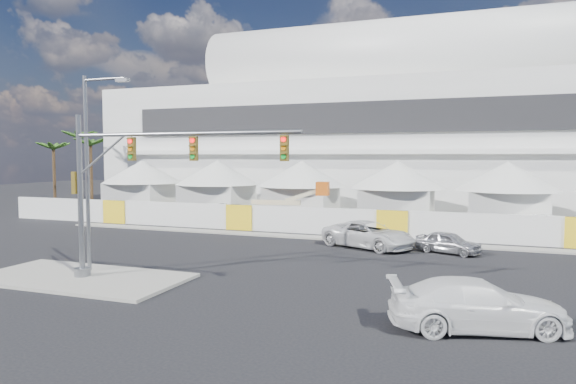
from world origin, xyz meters
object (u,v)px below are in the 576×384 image
(pickup_near, at_px, (477,305))
(boom_lift, at_px, (269,216))
(sedan_silver, at_px, (448,242))
(lot_car_c, at_px, (238,213))
(traffic_mast, at_px, (122,187))
(pickup_curb, at_px, (369,235))
(streetlight_median, at_px, (91,160))
(lot_car_a, at_px, (547,225))

(pickup_near, relative_size, boom_lift, 0.77)
(sedan_silver, distance_m, lot_car_c, 20.98)
(traffic_mast, relative_size, boom_lift, 1.49)
(pickup_near, bearing_deg, pickup_curb, 8.01)
(pickup_curb, xyz_separation_m, traffic_mast, (-8.77, -12.97, 3.60))
(streetlight_median, bearing_deg, pickup_near, -7.26)
(sedan_silver, height_order, pickup_near, pickup_near)
(sedan_silver, xyz_separation_m, pickup_curb, (-4.87, 0.18, 0.18))
(sedan_silver, relative_size, pickup_near, 0.66)
(sedan_silver, height_order, lot_car_a, lot_car_a)
(pickup_near, relative_size, lot_car_c, 1.16)
(pickup_near, height_order, streetlight_median, streetlight_median)
(traffic_mast, height_order, boom_lift, traffic_mast)
(sedan_silver, bearing_deg, streetlight_median, 146.05)
(pickup_near, bearing_deg, sedan_silver, -10.04)
(lot_car_a, xyz_separation_m, traffic_mast, (-20.14, -23.00, 3.72))
(traffic_mast, bearing_deg, pickup_near, -4.39)
(boom_lift, bearing_deg, lot_car_c, 135.32)
(pickup_curb, distance_m, pickup_near, 15.55)
(lot_car_c, bearing_deg, streetlight_median, -157.60)
(sedan_silver, distance_m, traffic_mast, 19.08)
(sedan_silver, height_order, pickup_curb, pickup_curb)
(sedan_silver, bearing_deg, lot_car_a, -12.05)
(traffic_mast, xyz_separation_m, streetlight_median, (-2.69, 1.12, 1.22))
(lot_car_a, bearing_deg, pickup_curb, 128.27)
(streetlight_median, bearing_deg, traffic_mast, -22.56)
(traffic_mast, distance_m, streetlight_median, 3.15)
(sedan_silver, relative_size, traffic_mast, 0.34)
(pickup_near, bearing_deg, lot_car_a, -28.05)
(traffic_mast, bearing_deg, pickup_curb, 55.95)
(pickup_curb, bearing_deg, streetlight_median, 160.38)
(lot_car_a, relative_size, traffic_mast, 0.39)
(lot_car_a, distance_m, lot_car_c, 25.14)
(lot_car_c, distance_m, streetlight_median, 22.01)
(lot_car_a, height_order, traffic_mast, traffic_mast)
(boom_lift, bearing_deg, streetlight_median, -103.08)
(pickup_curb, xyz_separation_m, pickup_near, (6.47, -14.14, 0.01))
(sedan_silver, relative_size, lot_car_c, 0.76)
(pickup_near, relative_size, lot_car_a, 1.33)
(traffic_mast, distance_m, boom_lift, 19.21)
(pickup_curb, xyz_separation_m, lot_car_a, (11.38, 10.03, -0.12))
(pickup_near, distance_m, lot_car_c, 31.09)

